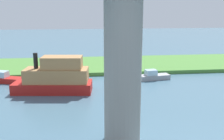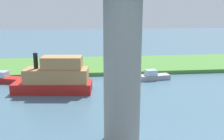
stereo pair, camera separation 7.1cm
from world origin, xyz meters
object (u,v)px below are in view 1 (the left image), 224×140
at_px(mooring_post, 80,68).
at_px(riverboat_paddlewheel, 55,78).
at_px(bridge_pylon, 123,67).
at_px(person_on_bank, 139,64).
at_px(pontoon_yellow, 5,78).
at_px(skiff_small, 154,76).

xyz_separation_m(mooring_post, riverboat_paddlewheel, (2.67, 7.43, 0.67)).
distance_m(bridge_pylon, mooring_post, 19.69).
distance_m(bridge_pylon, person_on_bank, 20.51).
bearing_deg(riverboat_paddlewheel, mooring_post, -109.79).
bearing_deg(mooring_post, pontoon_yellow, 16.92).
relative_size(bridge_pylon, person_on_bank, 7.56).
bearing_deg(bridge_pylon, person_on_bank, -105.69).
height_order(person_on_bank, mooring_post, person_on_bank).
relative_size(person_on_bank, mooring_post, 1.61).
bearing_deg(bridge_pylon, skiff_small, -112.75).
distance_m(mooring_post, skiff_small, 10.08).
xyz_separation_m(bridge_pylon, person_on_bank, (-5.44, -19.35, -4.05)).
bearing_deg(person_on_bank, skiff_small, 104.49).
bearing_deg(pontoon_yellow, riverboat_paddlewheel, 145.03).
relative_size(riverboat_paddlewheel, pontoon_yellow, 1.98).
height_order(person_on_bank, skiff_small, person_on_bank).
relative_size(riverboat_paddlewheel, skiff_small, 2.16).
height_order(bridge_pylon, person_on_bank, bridge_pylon).
bearing_deg(person_on_bank, riverboat_paddlewheel, 35.20).
relative_size(bridge_pylon, pontoon_yellow, 2.38).
bearing_deg(skiff_small, riverboat_paddlewheel, 17.66).
distance_m(bridge_pylon, riverboat_paddlewheel, 13.35).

